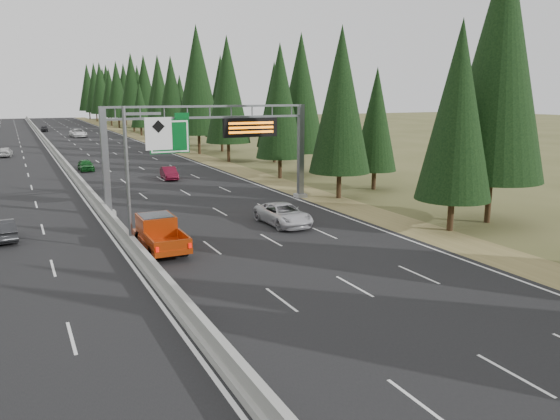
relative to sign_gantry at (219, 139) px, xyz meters
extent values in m
cube|color=black|center=(-8.92, 45.12, -5.23)|extent=(32.00, 260.00, 0.08)
cube|color=olive|center=(8.88, 45.12, -5.24)|extent=(3.60, 260.00, 0.06)
cube|color=gray|center=(-8.92, 45.12, -5.04)|extent=(0.70, 260.00, 0.30)
cube|color=gray|center=(-8.92, 45.12, -4.64)|extent=(0.30, 260.00, 0.60)
cube|color=slate|center=(-8.57, 0.12, -1.29)|extent=(0.45, 0.45, 7.80)
cube|color=gray|center=(-8.57, 0.12, -5.04)|extent=(0.90, 0.90, 0.30)
cube|color=slate|center=(7.28, 0.12, -1.29)|extent=(0.45, 0.45, 7.80)
cube|color=gray|center=(7.28, 0.12, -5.04)|extent=(0.90, 0.90, 0.30)
cube|color=slate|center=(-0.64, 0.12, 2.53)|extent=(15.85, 0.35, 0.16)
cube|color=slate|center=(-0.64, 0.12, 1.69)|extent=(15.85, 0.35, 0.16)
cube|color=#054C19|center=(-3.92, -0.13, 0.36)|extent=(3.00, 0.10, 2.50)
cube|color=silver|center=(-3.92, -0.19, 0.36)|extent=(2.85, 0.02, 2.35)
cube|color=#054C19|center=(-2.92, -0.13, 1.86)|extent=(1.10, 0.10, 0.45)
cube|color=black|center=(2.58, -0.18, 0.86)|extent=(4.50, 0.40, 1.50)
cube|color=orange|center=(2.58, -0.40, 1.21)|extent=(3.80, 0.02, 0.18)
cube|color=orange|center=(2.58, -0.40, 0.86)|extent=(3.80, 0.02, 0.18)
cube|color=orange|center=(2.58, -0.40, 0.51)|extent=(3.80, 0.02, 0.18)
cylinder|color=slate|center=(-8.92, -9.88, -1.19)|extent=(0.20, 0.20, 8.00)
cube|color=gray|center=(-8.92, -9.88, -5.09)|extent=(0.50, 0.50, 0.20)
cube|color=slate|center=(-7.92, -9.88, 2.41)|extent=(2.00, 0.15, 0.15)
cube|color=silver|center=(-7.12, -10.00, 1.31)|extent=(1.50, 0.06, 1.80)
cylinder|color=black|center=(10.57, -14.26, -4.21)|extent=(0.40, 0.40, 2.12)
cone|color=black|center=(10.57, -14.26, 2.43)|extent=(4.78, 4.78, 11.15)
cylinder|color=black|center=(14.67, -13.50, -3.77)|extent=(0.40, 0.40, 2.99)
cone|color=black|center=(14.67, -13.50, 5.56)|extent=(6.72, 6.72, 15.69)
cylinder|color=black|center=(10.09, -1.54, -4.13)|extent=(0.40, 0.40, 2.27)
cone|color=black|center=(10.09, -1.54, 2.96)|extent=(5.11, 5.11, 11.92)
cylinder|color=black|center=(15.48, 0.94, -4.38)|extent=(0.40, 0.40, 1.78)
cone|color=black|center=(15.48, 0.94, 1.18)|extent=(4.01, 4.01, 9.35)
cylinder|color=black|center=(10.50, 10.61, -4.16)|extent=(0.40, 0.40, 2.21)
cone|color=black|center=(10.50, 10.61, 2.74)|extent=(4.97, 4.97, 11.60)
cylinder|color=black|center=(14.14, 12.89, -4.05)|extent=(0.40, 0.40, 2.43)
cone|color=black|center=(14.14, 12.89, 3.54)|extent=(5.46, 5.46, 12.75)
cylinder|color=black|center=(10.67, 26.06, -3.99)|extent=(0.40, 0.40, 2.55)
cone|color=black|center=(10.67, 26.06, 3.97)|extent=(5.74, 5.74, 13.38)
cylinder|color=black|center=(16.01, 23.49, -4.25)|extent=(0.40, 0.40, 2.04)
cone|color=black|center=(16.01, 23.49, 2.12)|extent=(4.58, 4.58, 10.69)
cylinder|color=black|center=(10.19, 36.83, -3.81)|extent=(0.40, 0.40, 2.93)
cone|color=black|center=(10.19, 36.83, 5.34)|extent=(6.59, 6.59, 15.37)
cylinder|color=black|center=(14.64, 39.27, -4.11)|extent=(0.40, 0.40, 2.31)
cone|color=black|center=(14.64, 39.27, 3.11)|extent=(5.20, 5.20, 12.14)
cylinder|color=black|center=(10.39, 51.67, -4.07)|extent=(0.40, 0.40, 2.39)
cone|color=black|center=(10.39, 51.67, 3.41)|extent=(5.39, 5.39, 12.57)
cylinder|color=black|center=(14.31, 49.84, -4.04)|extent=(0.40, 0.40, 2.45)
cone|color=black|center=(14.31, 49.84, 3.62)|extent=(5.52, 5.52, 12.87)
cylinder|color=black|center=(11.39, 64.58, -4.20)|extent=(0.40, 0.40, 2.14)
cone|color=black|center=(11.39, 64.58, 2.49)|extent=(4.82, 4.82, 11.24)
cylinder|color=black|center=(15.60, 64.88, -4.28)|extent=(0.40, 0.40, 1.98)
cone|color=black|center=(15.60, 64.88, 1.92)|extent=(4.46, 4.46, 10.42)
cylinder|color=black|center=(10.36, 76.78, -4.37)|extent=(0.40, 0.40, 1.79)
cone|color=black|center=(10.36, 76.78, 1.24)|extent=(4.04, 4.04, 9.42)
cylinder|color=black|center=(15.13, 79.74, -3.91)|extent=(0.40, 0.40, 2.71)
cone|color=black|center=(15.13, 79.74, 4.57)|extent=(6.11, 6.11, 14.25)
cylinder|color=black|center=(11.57, 90.14, -3.84)|extent=(0.40, 0.40, 2.87)
cone|color=black|center=(11.57, 90.14, 5.12)|extent=(6.45, 6.45, 15.05)
cylinder|color=black|center=(14.30, 89.39, -3.87)|extent=(0.40, 0.40, 2.80)
cone|color=black|center=(14.30, 89.39, 4.88)|extent=(6.30, 6.30, 14.69)
cylinder|color=black|center=(10.98, 106.20, -3.92)|extent=(0.40, 0.40, 2.71)
cone|color=black|center=(10.98, 106.20, 4.54)|extent=(6.09, 6.09, 14.20)
cylinder|color=black|center=(15.91, 104.41, -4.00)|extent=(0.40, 0.40, 2.54)
cone|color=black|center=(15.91, 104.41, 3.93)|extent=(5.71, 5.71, 13.32)
cylinder|color=black|center=(10.73, 116.16, -4.03)|extent=(0.40, 0.40, 2.49)
cone|color=black|center=(10.73, 116.16, 3.75)|extent=(5.60, 5.60, 13.06)
cylinder|color=black|center=(15.01, 117.86, -3.91)|extent=(0.40, 0.40, 2.71)
cone|color=black|center=(15.01, 117.86, 4.56)|extent=(6.10, 6.10, 14.23)
cylinder|color=black|center=(10.47, 130.36, -3.85)|extent=(0.40, 0.40, 2.85)
cone|color=black|center=(10.47, 130.36, 5.05)|extent=(6.41, 6.41, 14.95)
cylinder|color=black|center=(15.52, 130.99, -4.09)|extent=(0.40, 0.40, 2.36)
cone|color=black|center=(15.52, 130.99, 3.30)|extent=(5.32, 5.32, 12.42)
cylinder|color=black|center=(10.48, 141.99, -3.81)|extent=(0.40, 0.40, 2.91)
cone|color=black|center=(10.48, 141.99, 5.28)|extent=(6.55, 6.55, 15.28)
cylinder|color=black|center=(14.50, 144.33, -3.84)|extent=(0.40, 0.40, 2.85)
cone|color=black|center=(14.50, 144.33, 5.07)|extent=(6.42, 6.42, 14.98)
cylinder|color=black|center=(10.46, 158.33, -3.78)|extent=(0.40, 0.40, 2.97)
cone|color=black|center=(10.46, 158.33, 5.51)|extent=(6.69, 6.69, 15.61)
cylinder|color=black|center=(15.29, 157.04, -3.89)|extent=(0.40, 0.40, 2.75)
cone|color=black|center=(15.29, 157.04, 4.69)|extent=(6.18, 6.18, 14.43)
imported|color=silver|center=(1.52, -8.18, -4.47)|extent=(2.51, 5.21, 1.43)
cylinder|color=black|center=(-8.28, -12.29, -4.78)|extent=(0.30, 0.81, 0.81)
cylinder|color=black|center=(-6.55, -12.29, -4.78)|extent=(0.30, 0.81, 0.81)
cylinder|color=black|center=(-8.28, -8.94, -4.78)|extent=(0.30, 0.81, 0.81)
cylinder|color=black|center=(-6.55, -8.94, -4.78)|extent=(0.30, 0.81, 0.81)
cube|color=#A02F09|center=(-7.42, -10.56, -4.63)|extent=(2.03, 5.68, 0.30)
cube|color=#A02F09|center=(-7.42, -9.65, -3.92)|extent=(1.93, 2.23, 1.12)
cube|color=black|center=(-7.42, -9.65, -3.62)|extent=(1.73, 1.93, 0.56)
cube|color=#A02F09|center=(-8.38, -12.09, -4.28)|extent=(0.10, 2.44, 0.61)
cube|color=#A02F09|center=(-6.45, -12.09, -4.28)|extent=(0.10, 2.44, 0.61)
cube|color=#A02F09|center=(-7.42, -13.30, -4.28)|extent=(2.03, 0.10, 0.61)
imported|color=#114D19|center=(-7.07, 25.30, -4.53)|extent=(1.60, 3.86, 1.31)
imported|color=#580C1E|center=(-0.18, 14.79, -4.55)|extent=(1.70, 3.99, 1.28)
imported|color=black|center=(5.52, 42.75, -4.53)|extent=(1.91, 4.55, 1.31)
imported|color=white|center=(-2.23, 77.33, -4.37)|extent=(3.11, 6.07, 1.64)
imported|color=black|center=(-7.42, 97.98, -4.49)|extent=(1.85, 4.16, 1.39)
imported|color=black|center=(-15.47, -4.26, -4.55)|extent=(1.74, 4.02, 1.29)
imported|color=#BDBDBD|center=(-15.37, 45.03, -4.49)|extent=(2.06, 4.23, 1.39)
camera|label=1|loc=(-14.47, -40.22, 3.50)|focal=35.00mm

